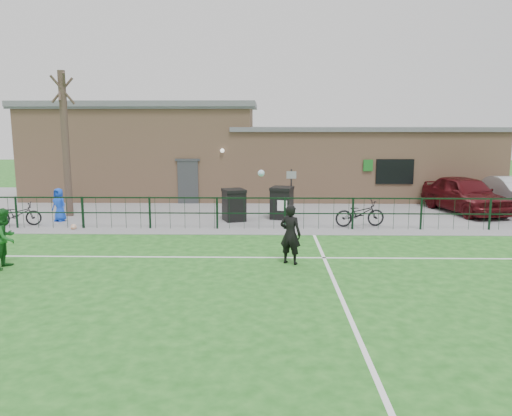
{
  "coord_description": "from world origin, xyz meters",
  "views": [
    {
      "loc": [
        0.31,
        -10.1,
        3.83
      ],
      "look_at": [
        0.0,
        5.0,
        1.3
      ],
      "focal_mm": 35.0,
      "sensor_mm": 36.0,
      "label": 1
    }
  ],
  "objects_px": {
    "wheelie_bin_left": "(234,206)",
    "wheelie_bin_right": "(282,204)",
    "bicycle_c": "(18,214)",
    "spectator_child": "(59,205)",
    "bare_tree": "(66,145)",
    "outfield_player": "(5,238)",
    "ball_ground": "(74,227)",
    "sign_post": "(291,193)",
    "bicycle_e": "(360,213)",
    "car_maroon": "(465,194)"
  },
  "relations": [
    {
      "from": "wheelie_bin_left",
      "to": "wheelie_bin_right",
      "type": "height_order",
      "value": "wheelie_bin_right"
    },
    {
      "from": "bicycle_c",
      "to": "spectator_child",
      "type": "height_order",
      "value": "spectator_child"
    },
    {
      "from": "bare_tree",
      "to": "wheelie_bin_left",
      "type": "relative_size",
      "value": 5.06
    },
    {
      "from": "bicycle_c",
      "to": "outfield_player",
      "type": "xyz_separation_m",
      "value": [
        2.41,
        -5.48,
        0.34
      ]
    },
    {
      "from": "outfield_player",
      "to": "spectator_child",
      "type": "bearing_deg",
      "value": 12.38
    },
    {
      "from": "bare_tree",
      "to": "outfield_player",
      "type": "distance_m",
      "value": 8.04
    },
    {
      "from": "spectator_child",
      "to": "outfield_player",
      "type": "xyz_separation_m",
      "value": [
        1.2,
        -6.44,
        0.13
      ]
    },
    {
      "from": "wheelie_bin_right",
      "to": "ball_ground",
      "type": "height_order",
      "value": "wheelie_bin_right"
    },
    {
      "from": "wheelie_bin_left",
      "to": "spectator_child",
      "type": "distance_m",
      "value": 6.96
    },
    {
      "from": "outfield_player",
      "to": "wheelie_bin_left",
      "type": "bearing_deg",
      "value": -38.76
    },
    {
      "from": "wheelie_bin_left",
      "to": "spectator_child",
      "type": "bearing_deg",
      "value": 162.99
    },
    {
      "from": "bare_tree",
      "to": "outfield_player",
      "type": "bearing_deg",
      "value": -80.53
    },
    {
      "from": "sign_post",
      "to": "ball_ground",
      "type": "xyz_separation_m",
      "value": [
        -8.13,
        -2.7,
        -0.91
      ]
    },
    {
      "from": "wheelie_bin_left",
      "to": "ball_ground",
      "type": "distance_m",
      "value": 6.11
    },
    {
      "from": "sign_post",
      "to": "outfield_player",
      "type": "relative_size",
      "value": 1.23
    },
    {
      "from": "wheelie_bin_right",
      "to": "ball_ground",
      "type": "bearing_deg",
      "value": -148.76
    },
    {
      "from": "bare_tree",
      "to": "wheelie_bin_right",
      "type": "distance_m",
      "value": 9.27
    },
    {
      "from": "wheelie_bin_left",
      "to": "outfield_player",
      "type": "distance_m",
      "value": 8.85
    },
    {
      "from": "wheelie_bin_left",
      "to": "bicycle_c",
      "type": "distance_m",
      "value": 8.26
    },
    {
      "from": "bicycle_c",
      "to": "bare_tree",
      "type": "bearing_deg",
      "value": -41.96
    },
    {
      "from": "bare_tree",
      "to": "ball_ground",
      "type": "bearing_deg",
      "value": -66.12
    },
    {
      "from": "outfield_player",
      "to": "ball_ground",
      "type": "distance_m",
      "value": 4.94
    },
    {
      "from": "bare_tree",
      "to": "outfield_player",
      "type": "height_order",
      "value": "bare_tree"
    },
    {
      "from": "sign_post",
      "to": "spectator_child",
      "type": "bearing_deg",
      "value": -172.98
    },
    {
      "from": "sign_post",
      "to": "ball_ground",
      "type": "height_order",
      "value": "sign_post"
    },
    {
      "from": "sign_post",
      "to": "bicycle_c",
      "type": "xyz_separation_m",
      "value": [
        -10.49,
        -2.11,
        -0.55
      ]
    },
    {
      "from": "sign_post",
      "to": "outfield_player",
      "type": "distance_m",
      "value": 11.08
    },
    {
      "from": "bicycle_e",
      "to": "wheelie_bin_left",
      "type": "bearing_deg",
      "value": 69.08
    },
    {
      "from": "bicycle_e",
      "to": "bare_tree",
      "type": "bearing_deg",
      "value": 72.12
    },
    {
      "from": "bicycle_e",
      "to": "outfield_player",
      "type": "height_order",
      "value": "outfield_player"
    },
    {
      "from": "sign_post",
      "to": "bicycle_e",
      "type": "relative_size",
      "value": 1.06
    },
    {
      "from": "ball_ground",
      "to": "wheelie_bin_left",
      "type": "bearing_deg",
      "value": 17.53
    },
    {
      "from": "sign_post",
      "to": "bicycle_c",
      "type": "bearing_deg",
      "value": -168.63
    },
    {
      "from": "bare_tree",
      "to": "spectator_child",
      "type": "relative_size",
      "value": 4.52
    },
    {
      "from": "bicycle_e",
      "to": "ball_ground",
      "type": "bearing_deg",
      "value": 85.71
    },
    {
      "from": "bare_tree",
      "to": "spectator_child",
      "type": "distance_m",
      "value": 2.6
    },
    {
      "from": "spectator_child",
      "to": "ball_ground",
      "type": "height_order",
      "value": "spectator_child"
    },
    {
      "from": "bare_tree",
      "to": "car_maroon",
      "type": "xyz_separation_m",
      "value": [
        17.01,
        1.18,
        -2.17
      ]
    },
    {
      "from": "wheelie_bin_left",
      "to": "wheelie_bin_right",
      "type": "relative_size",
      "value": 0.97
    },
    {
      "from": "spectator_child",
      "to": "outfield_player",
      "type": "relative_size",
      "value": 0.82
    },
    {
      "from": "wheelie_bin_left",
      "to": "car_maroon",
      "type": "distance_m",
      "value": 10.2
    },
    {
      "from": "bare_tree",
      "to": "bicycle_e",
      "type": "bearing_deg",
      "value": -9.5
    },
    {
      "from": "sign_post",
      "to": "bicycle_e",
      "type": "xyz_separation_m",
      "value": [
        2.5,
        -1.94,
        -0.5
      ]
    },
    {
      "from": "wheelie_bin_left",
      "to": "bicycle_c",
      "type": "bearing_deg",
      "value": 169.37
    },
    {
      "from": "bare_tree",
      "to": "bicycle_e",
      "type": "distance_m",
      "value": 12.27
    },
    {
      "from": "bicycle_c",
      "to": "spectator_child",
      "type": "relative_size",
      "value": 1.28
    },
    {
      "from": "bare_tree",
      "to": "outfield_player",
      "type": "xyz_separation_m",
      "value": [
        1.27,
        -7.63,
        -2.19
      ]
    },
    {
      "from": "bare_tree",
      "to": "wheelie_bin_right",
      "type": "height_order",
      "value": "bare_tree"
    },
    {
      "from": "sign_post",
      "to": "ball_ground",
      "type": "bearing_deg",
      "value": -161.64
    },
    {
      "from": "car_maroon",
      "to": "spectator_child",
      "type": "bearing_deg",
      "value": 175.72
    }
  ]
}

